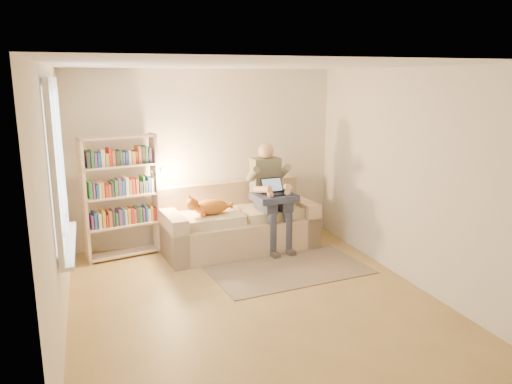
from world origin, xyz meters
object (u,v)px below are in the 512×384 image
object	(u,v)px
person	(270,190)
cat	(205,207)
sofa	(237,226)
laptop	(275,190)
bookshelf	(121,191)

from	to	relation	value
person	cat	bearing A→B (deg)	178.75
sofa	laptop	distance (m)	0.79
sofa	person	xyz separation A→B (m)	(0.46, -0.12, 0.53)
sofa	laptop	world-z (taller)	laptop
sofa	person	bearing A→B (deg)	-19.95
sofa	person	world-z (taller)	person
person	bookshelf	world-z (taller)	bookshelf
laptop	bookshelf	xyz separation A→B (m)	(-2.11, 0.42, 0.05)
cat	bookshelf	xyz separation A→B (m)	(-1.10, 0.36, 0.24)
cat	bookshelf	world-z (taller)	bookshelf
sofa	person	distance (m)	0.72
sofa	bookshelf	world-z (taller)	bookshelf
person	bookshelf	xyz separation A→B (m)	(-2.08, 0.29, 0.07)
laptop	bookshelf	distance (m)	2.16
sofa	laptop	xyz separation A→B (m)	(0.49, -0.25, 0.56)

